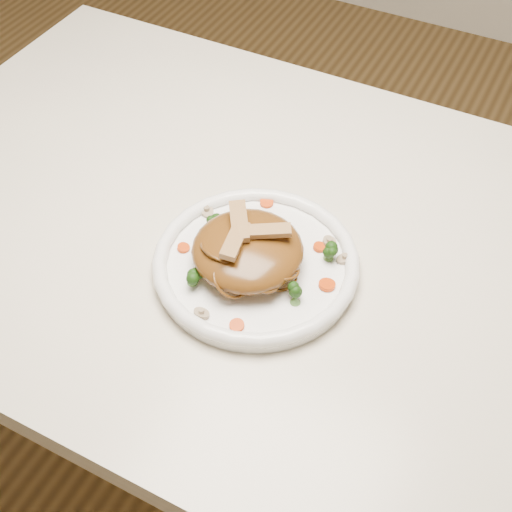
% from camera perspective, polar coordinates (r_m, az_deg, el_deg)
% --- Properties ---
extents(ground, '(4.00, 4.00, 0.00)m').
position_cam_1_polar(ground, '(1.62, -0.17, -16.35)').
color(ground, brown).
rests_on(ground, ground).
extents(table, '(1.20, 0.80, 0.75)m').
position_cam_1_polar(table, '(1.07, -0.25, -1.12)').
color(table, beige).
rests_on(table, ground).
extents(plate, '(0.32, 0.32, 0.02)m').
position_cam_1_polar(plate, '(0.93, 0.00, -0.91)').
color(plate, white).
rests_on(plate, table).
extents(noodle_mound, '(0.16, 0.16, 0.05)m').
position_cam_1_polar(noodle_mound, '(0.90, -0.69, 0.51)').
color(noodle_mound, '#5C3911').
rests_on(noodle_mound, plate).
extents(chicken_a, '(0.06, 0.04, 0.01)m').
position_cam_1_polar(chicken_a, '(0.88, 1.03, 2.09)').
color(chicken_a, tan).
rests_on(chicken_a, noodle_mound).
extents(chicken_b, '(0.06, 0.07, 0.01)m').
position_cam_1_polar(chicken_b, '(0.89, -1.40, 2.88)').
color(chicken_b, tan).
rests_on(chicken_b, noodle_mound).
extents(chicken_c, '(0.03, 0.07, 0.01)m').
position_cam_1_polar(chicken_c, '(0.87, -1.75, 1.31)').
color(chicken_c, tan).
rests_on(chicken_c, noodle_mound).
extents(broccoli_0, '(0.04, 0.04, 0.03)m').
position_cam_1_polar(broccoli_0, '(0.92, 6.07, 0.52)').
color(broccoli_0, '#1A3F0D').
rests_on(broccoli_0, plate).
extents(broccoli_1, '(0.03, 0.03, 0.03)m').
position_cam_1_polar(broccoli_1, '(0.95, -3.63, 2.77)').
color(broccoli_1, '#1A3F0D').
rests_on(broccoli_1, plate).
extents(broccoli_2, '(0.03, 0.03, 0.03)m').
position_cam_1_polar(broccoli_2, '(0.89, -5.34, -1.65)').
color(broccoli_2, '#1A3F0D').
rests_on(broccoli_2, plate).
extents(broccoli_3, '(0.03, 0.03, 0.03)m').
position_cam_1_polar(broccoli_3, '(0.87, 3.30, -3.19)').
color(broccoli_3, '#1A3F0D').
rests_on(broccoli_3, plate).
extents(carrot_0, '(0.02, 0.02, 0.00)m').
position_cam_1_polar(carrot_0, '(0.94, 5.27, 0.74)').
color(carrot_0, '#EA3908').
rests_on(carrot_0, plate).
extents(carrot_1, '(0.02, 0.02, 0.00)m').
position_cam_1_polar(carrot_1, '(0.94, -6.01, 0.67)').
color(carrot_1, '#EA3908').
rests_on(carrot_1, plate).
extents(carrot_2, '(0.03, 0.03, 0.00)m').
position_cam_1_polar(carrot_2, '(0.90, 5.88, -2.37)').
color(carrot_2, '#EA3908').
rests_on(carrot_2, plate).
extents(carrot_3, '(0.02, 0.02, 0.00)m').
position_cam_1_polar(carrot_3, '(1.00, 0.89, 4.42)').
color(carrot_3, '#EA3908').
rests_on(carrot_3, plate).
extents(carrot_4, '(0.02, 0.02, 0.00)m').
position_cam_1_polar(carrot_4, '(0.85, -1.59, -5.75)').
color(carrot_4, '#EA3908').
rests_on(carrot_4, plate).
extents(mushroom_0, '(0.02, 0.02, 0.01)m').
position_cam_1_polar(mushroom_0, '(0.87, -4.52, -4.76)').
color(mushroom_0, tan).
rests_on(mushroom_0, plate).
extents(mushroom_1, '(0.03, 0.03, 0.01)m').
position_cam_1_polar(mushroom_1, '(0.93, 7.34, -0.23)').
color(mushroom_1, tan).
rests_on(mushroom_1, plate).
extents(mushroom_2, '(0.04, 0.04, 0.01)m').
position_cam_1_polar(mushroom_2, '(0.99, -4.09, 3.73)').
color(mushroom_2, tan).
rests_on(mushroom_2, plate).
extents(mushroom_3, '(0.04, 0.04, 0.01)m').
position_cam_1_polar(mushroom_3, '(0.95, 6.08, 1.12)').
color(mushroom_3, tan).
rests_on(mushroom_3, plate).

